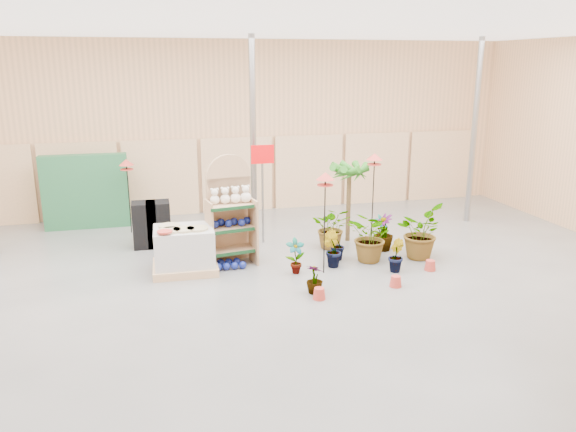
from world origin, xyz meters
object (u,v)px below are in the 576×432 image
Objects in this scene: display_shelf at (230,214)px; potted_plant_2 at (372,237)px; bird_table_front at (325,180)px; pallet_stack at (184,250)px.

display_shelf is 2.09× the size of potted_plant_2.
display_shelf is at bearing 146.58° from bird_table_front.
potted_plant_2 reaches higher than pallet_stack.
display_shelf is at bearing 165.72° from potted_plant_2.
bird_table_front is (2.58, -0.74, 1.39)m from pallet_stack.
display_shelf is 1.15m from pallet_stack.
bird_table_front is at bearing -161.62° from potted_plant_2.
pallet_stack is 3.02m from bird_table_front.
bird_table_front is 1.88× the size of potted_plant_2.
display_shelf reaches higher than pallet_stack.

